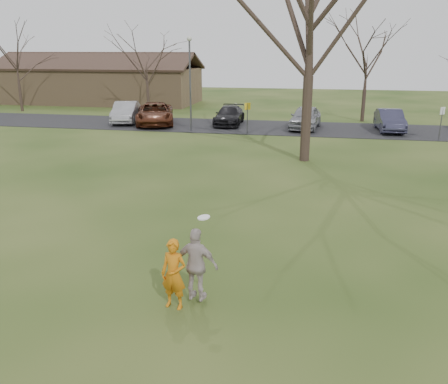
{
  "coord_description": "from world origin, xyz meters",
  "views": [
    {
      "loc": [
        2.53,
        -8.72,
        5.49
      ],
      "look_at": [
        0.0,
        4.0,
        1.5
      ],
      "focal_mm": 37.57,
      "sensor_mm": 36.0,
      "label": 1
    }
  ],
  "objects_px": {
    "player_defender": "(174,274)",
    "car_4": "(305,117)",
    "car_2": "(155,114)",
    "big_tree": "(312,15)",
    "car_1": "(126,112)",
    "building": "(100,84)",
    "catching_play": "(197,265)",
    "car_3": "(229,116)",
    "car_5": "(390,120)",
    "lamp_post": "(190,72)"
  },
  "relations": [
    {
      "from": "player_defender",
      "to": "car_4",
      "type": "relative_size",
      "value": 0.34
    },
    {
      "from": "player_defender",
      "to": "lamp_post",
      "type": "bearing_deg",
      "value": 113.83
    },
    {
      "from": "car_1",
      "to": "big_tree",
      "type": "distance_m",
      "value": 18.24
    },
    {
      "from": "car_3",
      "to": "car_4",
      "type": "height_order",
      "value": "car_4"
    },
    {
      "from": "player_defender",
      "to": "car_4",
      "type": "bearing_deg",
      "value": 94.94
    },
    {
      "from": "car_2",
      "to": "player_defender",
      "type": "bearing_deg",
      "value": -87.47
    },
    {
      "from": "car_1",
      "to": "building",
      "type": "relative_size",
      "value": 0.23
    },
    {
      "from": "car_2",
      "to": "car_4",
      "type": "distance_m",
      "value": 11.05
    },
    {
      "from": "car_2",
      "to": "big_tree",
      "type": "xyz_separation_m",
      "value": [
        11.34,
        -9.63,
        6.16
      ]
    },
    {
      "from": "car_2",
      "to": "car_4",
      "type": "xyz_separation_m",
      "value": [
        11.05,
        0.23,
        -0.01
      ]
    },
    {
      "from": "car_4",
      "to": "car_3",
      "type": "bearing_deg",
      "value": 179.26
    },
    {
      "from": "car_4",
      "to": "catching_play",
      "type": "distance_m",
      "value": 24.6
    },
    {
      "from": "car_3",
      "to": "car_4",
      "type": "xyz_separation_m",
      "value": [
        5.6,
        -0.72,
        0.12
      ]
    },
    {
      "from": "building",
      "to": "car_2",
      "type": "bearing_deg",
      "value": -51.43
    },
    {
      "from": "car_1",
      "to": "car_2",
      "type": "bearing_deg",
      "value": -24.29
    },
    {
      "from": "car_1",
      "to": "building",
      "type": "xyz_separation_m",
      "value": [
        -8.14,
        12.88,
        1.11
      ]
    },
    {
      "from": "car_3",
      "to": "car_5",
      "type": "height_order",
      "value": "car_5"
    },
    {
      "from": "car_4",
      "to": "building",
      "type": "relative_size",
      "value": 0.22
    },
    {
      "from": "catching_play",
      "to": "building",
      "type": "xyz_separation_m",
      "value": [
        -20.12,
        37.67,
        0.99
      ]
    },
    {
      "from": "car_1",
      "to": "big_tree",
      "type": "relative_size",
      "value": 0.34
    },
    {
      "from": "car_5",
      "to": "big_tree",
      "type": "relative_size",
      "value": 0.32
    },
    {
      "from": "car_2",
      "to": "building",
      "type": "distance_m",
      "value": 17.13
    },
    {
      "from": "car_2",
      "to": "car_3",
      "type": "height_order",
      "value": "car_2"
    },
    {
      "from": "player_defender",
      "to": "lamp_post",
      "type": "height_order",
      "value": "lamp_post"
    },
    {
      "from": "car_3",
      "to": "big_tree",
      "type": "distance_m",
      "value": 13.65
    },
    {
      "from": "car_4",
      "to": "car_5",
      "type": "height_order",
      "value": "car_4"
    },
    {
      "from": "player_defender",
      "to": "building",
      "type": "xyz_separation_m",
      "value": [
        -19.67,
        37.93,
        1.14
      ]
    },
    {
      "from": "player_defender",
      "to": "catching_play",
      "type": "distance_m",
      "value": 0.54
    },
    {
      "from": "car_3",
      "to": "building",
      "type": "distance_m",
      "value": 20.37
    },
    {
      "from": "car_1",
      "to": "car_4",
      "type": "distance_m",
      "value": 13.57
    },
    {
      "from": "big_tree",
      "to": "car_3",
      "type": "bearing_deg",
      "value": 119.07
    },
    {
      "from": "car_2",
      "to": "car_5",
      "type": "bearing_deg",
      "value": -16.61
    },
    {
      "from": "car_5",
      "to": "big_tree",
      "type": "bearing_deg",
      "value": -120.82
    },
    {
      "from": "building",
      "to": "big_tree",
      "type": "bearing_deg",
      "value": -46.27
    },
    {
      "from": "lamp_post",
      "to": "big_tree",
      "type": "height_order",
      "value": "big_tree"
    },
    {
      "from": "player_defender",
      "to": "catching_play",
      "type": "relative_size",
      "value": 0.81
    },
    {
      "from": "car_5",
      "to": "catching_play",
      "type": "distance_m",
      "value": 25.66
    },
    {
      "from": "car_4",
      "to": "player_defender",
      "type": "bearing_deg",
      "value": -88.08
    },
    {
      "from": "player_defender",
      "to": "car_5",
      "type": "xyz_separation_m",
      "value": [
        7.75,
        24.86,
        -0.02
      ]
    },
    {
      "from": "car_3",
      "to": "car_4",
      "type": "bearing_deg",
      "value": -8.94
    },
    {
      "from": "car_1",
      "to": "player_defender",
      "type": "bearing_deg",
      "value": -78.57
    },
    {
      "from": "car_2",
      "to": "car_4",
      "type": "height_order",
      "value": "car_2"
    },
    {
      "from": "building",
      "to": "lamp_post",
      "type": "xyz_separation_m",
      "value": [
        14.0,
        -15.5,
        2.04
      ]
    },
    {
      "from": "player_defender",
      "to": "lamp_post",
      "type": "relative_size",
      "value": 0.25
    },
    {
      "from": "player_defender",
      "to": "car_5",
      "type": "height_order",
      "value": "player_defender"
    },
    {
      "from": "car_5",
      "to": "car_1",
      "type": "bearing_deg",
      "value": 177.2
    },
    {
      "from": "car_3",
      "to": "car_1",
      "type": "bearing_deg",
      "value": -178.22
    },
    {
      "from": "car_2",
      "to": "building",
      "type": "bearing_deg",
      "value": 110.96
    },
    {
      "from": "car_4",
      "to": "car_2",
      "type": "bearing_deg",
      "value": -172.16
    },
    {
      "from": "lamp_post",
      "to": "big_tree",
      "type": "xyz_separation_m",
      "value": [
        8.0,
        -7.5,
        3.03
      ]
    }
  ]
}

